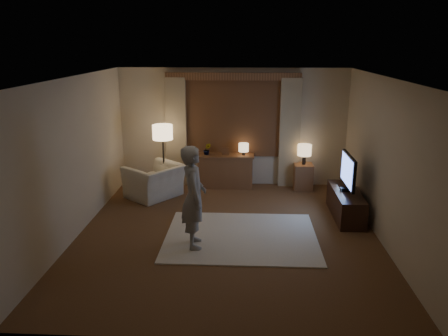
# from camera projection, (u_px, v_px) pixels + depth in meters

# --- Properties ---
(room) EXTENTS (5.04, 5.54, 2.64)m
(room) POSITION_uv_depth(u_px,v_px,m) (229.00, 150.00, 7.50)
(room) COLOR brown
(room) RESTS_ON ground
(rug) EXTENTS (2.50, 2.00, 0.02)m
(rug) POSITION_uv_depth(u_px,v_px,m) (241.00, 236.00, 7.26)
(rug) COLOR beige
(rug) RESTS_ON floor
(sideboard) EXTENTS (1.20, 0.40, 0.70)m
(sideboard) POSITION_uv_depth(u_px,v_px,m) (225.00, 172.00, 9.70)
(sideboard) COLOR brown
(sideboard) RESTS_ON floor
(picture_frame) EXTENTS (0.16, 0.02, 0.20)m
(picture_frame) POSITION_uv_depth(u_px,v_px,m) (225.00, 152.00, 9.57)
(picture_frame) COLOR brown
(picture_frame) RESTS_ON sideboard
(plant) EXTENTS (0.17, 0.13, 0.30)m
(plant) POSITION_uv_depth(u_px,v_px,m) (207.00, 150.00, 9.58)
(plant) COLOR #999999
(plant) RESTS_ON sideboard
(table_lamp_sideboard) EXTENTS (0.22, 0.22, 0.30)m
(table_lamp_sideboard) POSITION_uv_depth(u_px,v_px,m) (244.00, 148.00, 9.52)
(table_lamp_sideboard) COLOR black
(table_lamp_sideboard) RESTS_ON sideboard
(floor_lamp) EXTENTS (0.42, 0.42, 1.46)m
(floor_lamp) POSITION_uv_depth(u_px,v_px,m) (163.00, 136.00, 9.18)
(floor_lamp) COLOR black
(floor_lamp) RESTS_ON floor
(armchair) EXTENTS (1.37, 1.39, 0.68)m
(armchair) POSITION_uv_depth(u_px,v_px,m) (155.00, 181.00, 9.06)
(armchair) COLOR beige
(armchair) RESTS_ON floor
(side_table) EXTENTS (0.40, 0.40, 0.56)m
(side_table) POSITION_uv_depth(u_px,v_px,m) (303.00, 177.00, 9.58)
(side_table) COLOR brown
(side_table) RESTS_ON floor
(table_lamp_side) EXTENTS (0.30, 0.30, 0.44)m
(table_lamp_side) POSITION_uv_depth(u_px,v_px,m) (304.00, 151.00, 9.42)
(table_lamp_side) COLOR black
(table_lamp_side) RESTS_ON side_table
(tv_stand) EXTENTS (0.45, 1.40, 0.50)m
(tv_stand) POSITION_uv_depth(u_px,v_px,m) (346.00, 204.00, 8.05)
(tv_stand) COLOR black
(tv_stand) RESTS_ON floor
(tv) EXTENTS (0.23, 0.94, 0.68)m
(tv) POSITION_uv_depth(u_px,v_px,m) (348.00, 171.00, 7.87)
(tv) COLOR black
(tv) RESTS_ON tv_stand
(person) EXTENTS (0.49, 0.65, 1.62)m
(person) POSITION_uv_depth(u_px,v_px,m) (194.00, 197.00, 6.71)
(person) COLOR #9F9A93
(person) RESTS_ON rug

